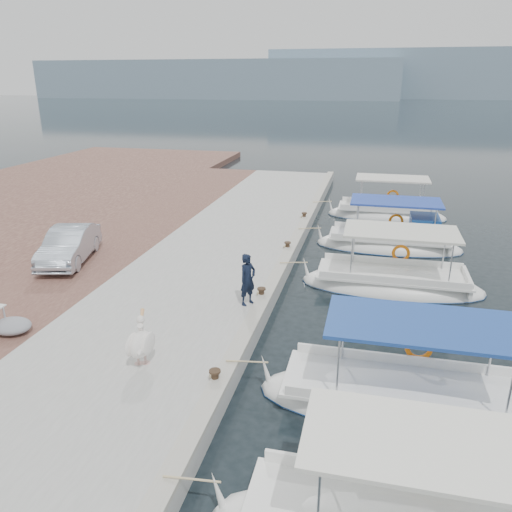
{
  "coord_description": "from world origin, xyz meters",
  "views": [
    {
      "loc": [
        2.91,
        -13.11,
        7.27
      ],
      "look_at": [
        -1.0,
        3.48,
        1.2
      ],
      "focal_mm": 35.0,
      "sensor_mm": 36.0,
      "label": 1
    }
  ],
  "objects_px": {
    "fishing_caique_b": "(405,403)",
    "parked_car": "(69,245)",
    "fishing_caique_d": "(391,244)",
    "fishing_caique_e": "(386,215)",
    "fisherman": "(248,280)",
    "fishing_caique_c": "(391,285)",
    "pelican": "(141,343)"
  },
  "relations": [
    {
      "from": "fishing_caique_c",
      "to": "fishing_caique_d",
      "type": "xyz_separation_m",
      "value": [
        0.06,
        4.72,
        0.07
      ]
    },
    {
      "from": "fishing_caique_e",
      "to": "fisherman",
      "type": "xyz_separation_m",
      "value": [
        -4.47,
        -13.77,
        1.21
      ]
    },
    {
      "from": "fishing_caique_c",
      "to": "fishing_caique_e",
      "type": "bearing_deg",
      "value": 90.42
    },
    {
      "from": "fishing_caique_e",
      "to": "parked_car",
      "type": "relative_size",
      "value": 1.6
    },
    {
      "from": "fishing_caique_b",
      "to": "fishing_caique_c",
      "type": "relative_size",
      "value": 1.05
    },
    {
      "from": "fishing_caique_b",
      "to": "fishing_caique_c",
      "type": "height_order",
      "value": "same"
    },
    {
      "from": "fishing_caique_b",
      "to": "pelican",
      "type": "bearing_deg",
      "value": -176.7
    },
    {
      "from": "fishing_caique_e",
      "to": "fishing_caique_d",
      "type": "bearing_deg",
      "value": -88.58
    },
    {
      "from": "pelican",
      "to": "fisherman",
      "type": "distance_m",
      "value": 4.39
    },
    {
      "from": "fishing_caique_c",
      "to": "fishing_caique_d",
      "type": "relative_size",
      "value": 1.01
    },
    {
      "from": "pelican",
      "to": "fisherman",
      "type": "bearing_deg",
      "value": 66.76
    },
    {
      "from": "fishing_caique_b",
      "to": "parked_car",
      "type": "xyz_separation_m",
      "value": [
        -12.46,
        5.91,
        1.04
      ]
    },
    {
      "from": "fishing_caique_d",
      "to": "fishing_caique_e",
      "type": "relative_size",
      "value": 1.01
    },
    {
      "from": "pelican",
      "to": "fisherman",
      "type": "relative_size",
      "value": 0.88
    },
    {
      "from": "fishing_caique_b",
      "to": "fisherman",
      "type": "distance_m",
      "value": 6.09
    },
    {
      "from": "fishing_caique_b",
      "to": "pelican",
      "type": "relative_size",
      "value": 4.71
    },
    {
      "from": "fishing_caique_c",
      "to": "parked_car",
      "type": "height_order",
      "value": "fishing_caique_c"
    },
    {
      "from": "fishing_caique_b",
      "to": "fisherman",
      "type": "height_order",
      "value": "fishing_caique_b"
    },
    {
      "from": "fishing_caique_d",
      "to": "fishing_caique_e",
      "type": "height_order",
      "value": "same"
    },
    {
      "from": "fishing_caique_d",
      "to": "fishing_caique_e",
      "type": "bearing_deg",
      "value": 91.42
    },
    {
      "from": "fishing_caique_c",
      "to": "fishing_caique_b",
      "type": "bearing_deg",
      "value": -88.69
    },
    {
      "from": "fishing_caique_d",
      "to": "fisherman",
      "type": "relative_size",
      "value": 3.88
    },
    {
      "from": "fishing_caique_d",
      "to": "fisherman",
      "type": "height_order",
      "value": "fishing_caique_d"
    },
    {
      "from": "fishing_caique_b",
      "to": "parked_car",
      "type": "relative_size",
      "value": 1.71
    },
    {
      "from": "fishing_caique_d",
      "to": "fisherman",
      "type": "distance_m",
      "value": 9.54
    },
    {
      "from": "fishing_caique_c",
      "to": "fisherman",
      "type": "relative_size",
      "value": 3.94
    },
    {
      "from": "parked_car",
      "to": "fishing_caique_d",
      "type": "bearing_deg",
      "value": 11.69
    },
    {
      "from": "fishing_caique_b",
      "to": "fishing_caique_e",
      "type": "distance_m",
      "value": 17.44
    },
    {
      "from": "parked_car",
      "to": "fishing_caique_b",
      "type": "bearing_deg",
      "value": -39.67
    },
    {
      "from": "parked_car",
      "to": "fishing_caique_c",
      "type": "bearing_deg",
      "value": -8.23
    },
    {
      "from": "fishing_caique_e",
      "to": "fishing_caique_c",
      "type": "bearing_deg",
      "value": -89.58
    },
    {
      "from": "fishing_caique_d",
      "to": "pelican",
      "type": "height_order",
      "value": "fishing_caique_d"
    }
  ]
}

